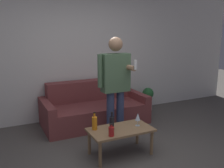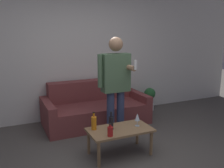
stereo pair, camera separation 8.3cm
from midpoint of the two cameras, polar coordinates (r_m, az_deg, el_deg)
wall_back at (r=5.02m, az=-7.75°, el=7.47°), size 8.00×0.06×2.70m
couch at (r=4.84m, az=-3.47°, el=-5.58°), size 1.94×0.94×0.78m
coffee_table at (r=3.59m, az=2.49°, el=-10.92°), size 0.90×0.50×0.39m
bottle_orange at (r=3.52m, az=-3.48°, el=-8.80°), size 0.07×0.07×0.25m
bottle_green at (r=3.52m, az=0.49°, el=-8.80°), size 0.06×0.06×0.25m
bottle_dark at (r=3.32m, az=0.32°, el=-10.72°), size 0.07×0.07×0.17m
wine_glass_near at (r=3.65m, az=6.47°, el=-7.59°), size 0.07×0.07×0.19m
person_standing_front at (r=3.93m, az=1.40°, el=0.69°), size 0.52×0.43×1.65m
potted_plant at (r=5.63m, az=9.03°, el=-2.99°), size 0.25×0.25×0.50m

